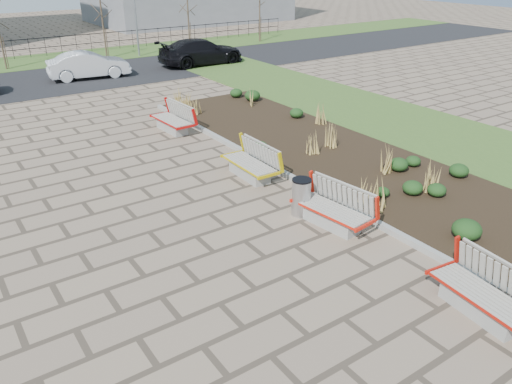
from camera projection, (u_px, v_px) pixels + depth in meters
ground at (281, 311)px, 9.38m from camera, size 120.00×120.00×0.00m
planting_bed at (341, 158)px, 16.27m from camera, size 4.50×18.00×0.10m
planting_curb at (284, 174)px, 15.07m from camera, size 0.16×18.00×0.15m
grass_verge_near at (434, 133)px, 18.72m from camera, size 5.00×38.00×0.04m
grass_verge_far at (2, 65)px, 30.19m from camera, size 80.00×5.00×0.04m
road at (24, 84)px, 25.74m from camera, size 80.00×7.00×0.02m
bench_a at (484, 292)px, 9.09m from camera, size 1.13×2.19×1.00m
bench_b at (331, 207)px, 12.14m from camera, size 1.16×2.20×1.00m
bench_c at (249, 162)px, 14.81m from camera, size 0.93×2.11×1.00m
bench_d at (171, 118)px, 18.72m from camera, size 1.02×2.15×1.00m
litter_bin at (301, 198)px, 12.66m from camera, size 0.48×0.48×0.97m
car_silver at (89, 65)px, 26.70m from camera, size 4.39×2.04×1.39m
car_black at (201, 52)px, 30.04m from camera, size 5.23×2.14×1.52m
tree_d at (103, 25)px, 31.28m from camera, size 1.40×1.40×4.00m
tree_e at (188, 19)px, 34.35m from camera, size 1.40×1.40×4.00m
tree_f at (260, 14)px, 37.42m from camera, size 1.40×1.40×4.00m
lamp_east at (135, 7)px, 31.50m from camera, size 0.24×0.60×6.00m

